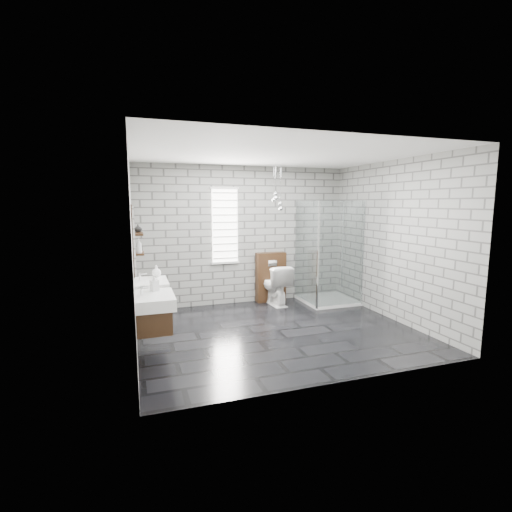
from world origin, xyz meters
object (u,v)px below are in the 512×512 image
vanity_left (151,302)px  cistern_panel (271,277)px  shower_enclosure (326,279)px  toilet (275,285)px  vanity_right (148,287)px

vanity_left → cistern_panel: vanity_left is taller
shower_enclosure → toilet: shower_enclosure is taller
toilet → vanity_left: bearing=34.8°
cistern_panel → shower_enclosure: (0.98, -0.52, 0.00)m
cistern_panel → shower_enclosure: shower_enclosure is taller
vanity_left → vanity_right: same height
toilet → shower_enclosure: bearing=160.7°
vanity_right → toilet: bearing=23.6°
vanity_right → toilet: 2.68m
cistern_panel → vanity_right: bearing=-151.6°
vanity_right → toilet: size_ratio=1.99×
vanity_left → shower_enclosure: 3.81m
shower_enclosure → toilet: 1.02m
vanity_left → vanity_right: size_ratio=1.00×
vanity_left → cistern_panel: bearing=42.3°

